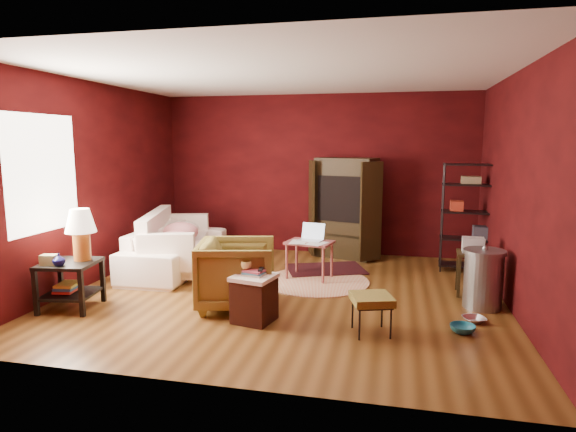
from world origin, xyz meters
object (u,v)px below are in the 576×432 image
object	(u,v)px
laptop_desk	(310,245)
hamper	(254,297)
armchair	(237,271)
wire_shelving	(470,213)
side_table	(75,249)
tv_armoire	(345,206)
sofa	(176,241)

from	to	relation	value
laptop_desk	hamper	bearing A→B (deg)	-87.90
armchair	wire_shelving	bearing A→B (deg)	-64.39
side_table	wire_shelving	world-z (taller)	wire_shelving
side_table	tv_armoire	bearing A→B (deg)	49.00
wire_shelving	tv_armoire	bearing A→B (deg)	167.13
laptop_desk	side_table	bearing A→B (deg)	-132.44
armchair	hamper	bearing A→B (deg)	-153.43
armchair	laptop_desk	world-z (taller)	armchair
wire_shelving	laptop_desk	bearing A→B (deg)	-155.43
sofa	tv_armoire	xyz separation A→B (m)	(2.49, 1.40, 0.44)
side_table	tv_armoire	xyz separation A→B (m)	(2.86, 3.29, 0.17)
armchair	laptop_desk	xyz separation A→B (m)	(0.63, 1.41, 0.04)
hamper	wire_shelving	size ratio (longest dim) A/B	0.36
armchair	side_table	distance (m)	1.93
laptop_desk	tv_armoire	bearing A→B (deg)	87.77
hamper	laptop_desk	distance (m)	1.85
tv_armoire	laptop_desk	bearing A→B (deg)	-86.92
wire_shelving	hamper	bearing A→B (deg)	-130.94
armchair	hamper	world-z (taller)	armchair
sofa	wire_shelving	size ratio (longest dim) A/B	1.39
armchair	tv_armoire	distance (m)	3.07
hamper	tv_armoire	world-z (taller)	tv_armoire
sofa	wire_shelving	xyz separation A→B (m)	(4.43, 0.87, 0.46)
hamper	tv_armoire	size ratio (longest dim) A/B	0.35
side_table	wire_shelving	distance (m)	5.54
armchair	tv_armoire	world-z (taller)	tv_armoire
armchair	hamper	size ratio (longest dim) A/B	1.50
sofa	side_table	world-z (taller)	side_table
side_table	tv_armoire	world-z (taller)	tv_armoire
hamper	side_table	bearing A→B (deg)	-179.67
hamper	tv_armoire	xyz separation A→B (m)	(0.66, 3.28, 0.62)
hamper	laptop_desk	bearing A→B (deg)	80.62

